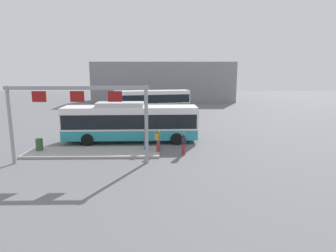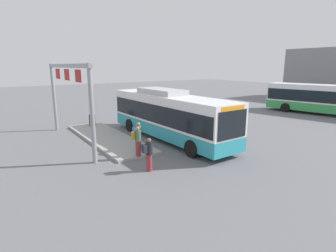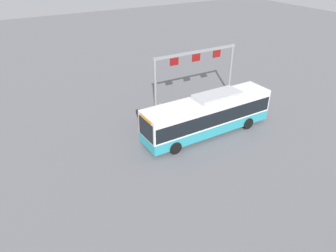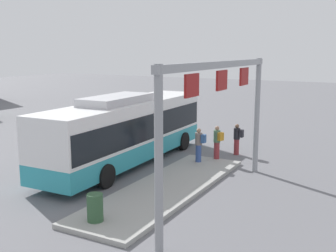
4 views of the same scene
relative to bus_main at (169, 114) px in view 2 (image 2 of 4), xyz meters
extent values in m
plane|color=slate|center=(0.01, 0.00, -1.81)|extent=(120.00, 120.00, 0.00)
cube|color=#9E9E99|center=(-2.46, -3.59, -1.73)|extent=(10.00, 2.80, 0.16)
cube|color=teal|center=(0.01, 0.00, -1.04)|extent=(11.44, 2.74, 0.85)
cube|color=white|center=(0.01, 0.00, 0.34)|extent=(11.44, 2.74, 1.90)
cube|color=black|center=(0.01, 0.00, 0.14)|extent=(11.21, 2.77, 1.20)
cube|color=black|center=(5.72, 0.12, 0.24)|extent=(0.08, 2.13, 1.50)
cube|color=#B7B7BC|center=(-0.85, -0.02, 1.47)|extent=(4.02, 1.83, 0.36)
cube|color=orange|center=(5.65, 0.12, 1.09)|extent=(0.16, 1.75, 0.28)
cylinder|color=black|center=(3.87, 1.28, -1.31)|extent=(1.01, 0.32, 1.00)
cylinder|color=black|center=(3.93, -1.12, -1.31)|extent=(1.01, 0.32, 1.00)
cylinder|color=black|center=(-3.51, 1.13, -1.31)|extent=(1.01, 0.32, 1.00)
cylinder|color=black|center=(-3.46, -1.27, -1.31)|extent=(1.01, 0.32, 1.00)
cube|color=green|center=(1.20, 18.94, -1.04)|extent=(11.42, 4.77, 0.85)
cube|color=white|center=(1.20, 18.94, 0.34)|extent=(11.42, 4.77, 1.90)
cube|color=black|center=(1.20, 18.94, 0.14)|extent=(11.21, 4.77, 1.20)
cylinder|color=black|center=(-2.34, 19.40, -1.31)|extent=(1.04, 0.50, 1.00)
cylinder|color=black|center=(-1.84, 17.06, -1.31)|extent=(1.04, 0.50, 1.00)
cylinder|color=maroon|center=(2.44, -3.73, -1.23)|extent=(0.37, 0.37, 0.85)
cylinder|color=#476B4C|center=(2.44, -3.73, -0.50)|extent=(0.45, 0.45, 0.60)
sphere|color=#9E755B|center=(2.44, -3.73, -0.09)|extent=(0.22, 0.22, 0.22)
cube|color=#BF7F1E|center=(2.34, -3.96, -0.47)|extent=(0.33, 0.28, 0.40)
cylinder|color=maroon|center=(4.31, -4.11, -1.39)|extent=(0.28, 0.28, 0.85)
cylinder|color=black|center=(4.31, -4.11, -0.66)|extent=(0.34, 0.34, 0.60)
sphere|color=brown|center=(4.31, -4.11, -0.25)|extent=(0.22, 0.22, 0.22)
cube|color=#26262D|center=(4.32, -4.37, -0.63)|extent=(0.28, 0.18, 0.40)
cylinder|color=#334C8C|center=(1.47, -3.16, -1.23)|extent=(0.28, 0.28, 0.85)
cylinder|color=slate|center=(1.47, -3.16, -0.50)|extent=(0.34, 0.34, 0.60)
sphere|color=#9E755B|center=(1.47, -3.16, -0.09)|extent=(0.22, 0.22, 0.22)
cube|color=#335993|center=(1.47, -3.42, -0.47)|extent=(0.28, 0.18, 0.40)
cylinder|color=gray|center=(-7.20, -5.93, 0.79)|extent=(0.24, 0.24, 5.20)
cylinder|color=gray|center=(1.70, -5.93, 0.79)|extent=(0.24, 0.24, 5.20)
cube|color=gray|center=(-2.75, -5.93, 3.24)|extent=(9.30, 0.20, 0.24)
cube|color=maroon|center=(-5.20, -5.93, 2.69)|extent=(0.90, 0.08, 0.70)
cube|color=maroon|center=(-2.75, -5.93, 2.69)|extent=(0.90, 0.08, 0.70)
cube|color=maroon|center=(-0.30, -5.93, 2.69)|extent=(0.90, 0.08, 0.70)
cylinder|color=#2D5133|center=(-6.60, -3.24, -1.20)|extent=(0.52, 0.52, 0.90)
camera|label=1|loc=(2.77, -25.05, 4.43)|focal=31.44mm
camera|label=2|loc=(14.98, -10.30, 3.26)|focal=28.47mm
camera|label=3|loc=(14.37, 18.44, 12.01)|focal=34.04mm
camera|label=4|loc=(-16.38, -11.23, 3.72)|focal=44.08mm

